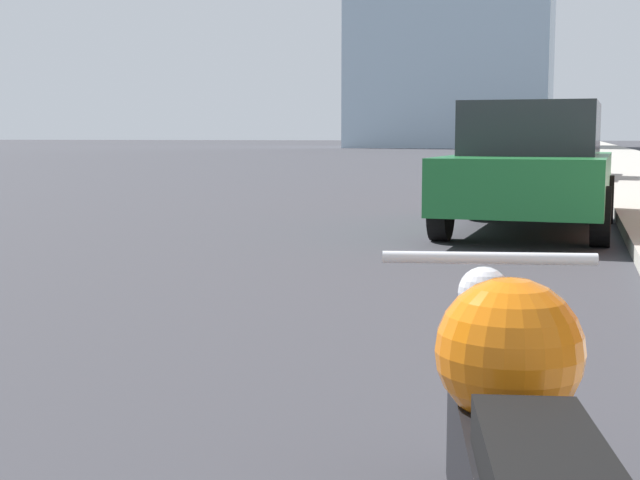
# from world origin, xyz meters

# --- Properties ---
(sidewalk) EXTENTS (3.46, 240.00, 0.15)m
(sidewalk) POSITION_xyz_m (5.51, 40.00, 0.07)
(sidewalk) COLOR #9E998E
(sidewalk) RESTS_ON ground_plane
(parked_car_green) EXTENTS (2.02, 4.25, 1.54)m
(parked_car_green) POSITION_xyz_m (2.74, 13.67, 0.77)
(parked_car_green) COLOR #1E6B33
(parked_car_green) RESTS_ON ground_plane
(parked_car_white) EXTENTS (2.19, 4.62, 1.78)m
(parked_car_white) POSITION_xyz_m (2.61, 25.37, 0.88)
(parked_car_white) COLOR silver
(parked_car_white) RESTS_ON ground_plane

